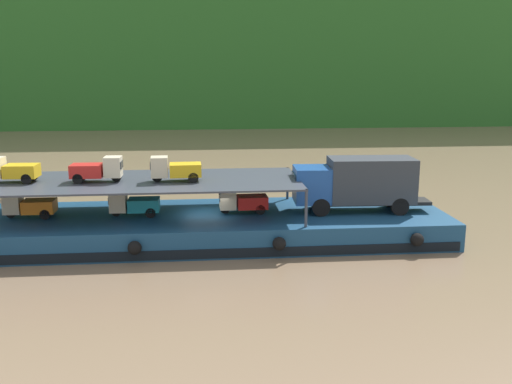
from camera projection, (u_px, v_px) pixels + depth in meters
ground_plane at (207, 239)px, 32.36m from camera, size 400.00×400.00×0.00m
cargo_barge at (207, 226)px, 32.17m from camera, size 27.18×7.97×1.50m
covered_lorry at (357, 182)px, 32.22m from camera, size 7.93×2.58×3.10m
cargo_rack at (137, 182)px, 31.27m from camera, size 17.98×6.62×2.00m
mini_truck_lower_stern at (29, 205)px, 31.07m from camera, size 2.74×1.21×1.38m
mini_truck_lower_aft at (134, 204)px, 31.42m from camera, size 2.75×1.22×1.38m
mini_truck_lower_mid at (242, 201)px, 32.07m from camera, size 2.77×1.26×1.38m
mini_truck_upper_stern at (11, 170)px, 30.54m from camera, size 2.78×1.28×1.38m
mini_truck_upper_mid at (98, 169)px, 30.69m from camera, size 2.76×1.23×1.38m
mini_truck_upper_fore at (175, 169)px, 30.83m from camera, size 2.78×1.27×1.38m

